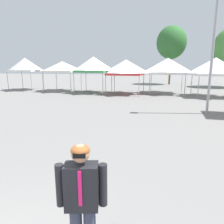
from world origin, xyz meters
name	(u,v)px	position (x,y,z in m)	size (l,w,h in m)	color
canopy_tent_behind_center	(25,65)	(-13.27, 20.35, 2.88)	(3.15, 3.15, 3.64)	#9E9EA3
canopy_tent_behind_left	(62,67)	(-8.66, 20.36, 2.65)	(3.36, 3.36, 3.23)	#9E9EA3
canopy_tent_left_of_center	(93,65)	(-4.86, 19.71, 2.88)	(3.34, 3.34, 3.68)	#9E9EA3
canopy_tent_center	(126,67)	(-1.46, 19.47, 2.61)	(3.47, 3.47, 3.35)	#9E9EA3
canopy_tent_behind_right	(168,66)	(2.53, 20.85, 2.73)	(3.41, 3.41, 3.52)	#9E9EA3
canopy_tent_far_right	(215,67)	(6.58, 19.36, 2.68)	(3.50, 3.50, 3.47)	#9E9EA3
person_foreground	(82,200)	(1.10, 1.08, 1.03)	(0.63, 0.33, 1.78)	#33384C
light_pole_near_lift	(215,30)	(4.66, 11.68, 4.59)	(0.36, 0.36, 8.07)	#9E9EA3
tree_behind_tents_left	(171,43)	(3.17, 32.41, 6.16)	(4.36, 4.36, 8.58)	brown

